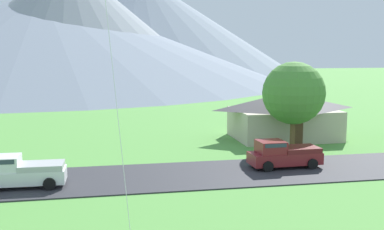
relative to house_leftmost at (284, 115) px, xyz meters
name	(u,v)px	position (x,y,z in m)	size (l,w,h in m)	color
road_strip	(160,177)	(-13.67, -11.80, -2.26)	(160.00, 7.29, 0.08)	#2D2D33
mountain_central_ridge	(141,26)	(-3.26, 114.03, 13.84)	(102.60, 102.60, 32.28)	gray
mountain_far_west_ridge	(43,37)	(-31.17, 86.52, 9.43)	(124.72, 124.72, 23.46)	gray
mountain_far_east_ridge	(68,22)	(-24.56, 83.26, 13.28)	(75.59, 75.59, 31.16)	#8E939E
house_leftmost	(284,115)	(0.00, 0.00, 0.00)	(10.31, 7.38, 4.44)	beige
tree_near_left	(294,93)	(-1.14, -4.78, 2.57)	(5.41, 5.41, 7.58)	brown
pickup_truck_maroon_west_side	(283,154)	(-4.55, -11.09, -1.24)	(5.26, 2.44, 1.99)	maroon
pickup_truck_white_east_side	(20,171)	(-22.54, -12.63, -1.24)	(5.24, 2.41, 1.99)	white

